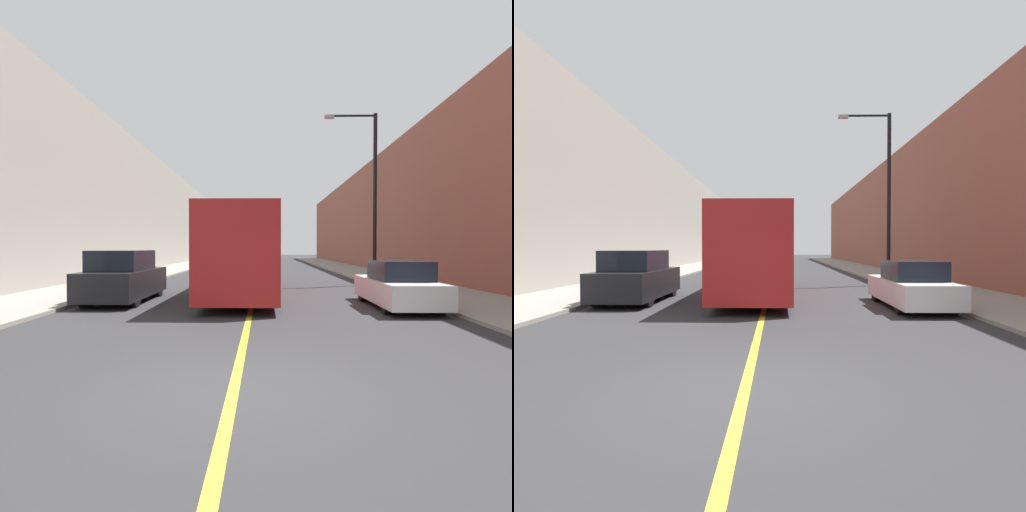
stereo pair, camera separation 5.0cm
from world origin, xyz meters
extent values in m
plane|color=#2D2D30|center=(0.00, 0.00, 0.00)|extent=(200.00, 200.00, 0.00)
cube|color=gray|center=(-7.83, 30.00, 0.06)|extent=(3.83, 72.00, 0.12)
cube|color=gray|center=(7.83, 30.00, 0.06)|extent=(3.83, 72.00, 0.12)
cube|color=gray|center=(-11.75, 30.00, 5.27)|extent=(4.00, 72.00, 10.55)
cube|color=brown|center=(11.75, 30.00, 4.79)|extent=(4.00, 72.00, 9.59)
cube|color=gold|center=(0.00, 30.00, 0.00)|extent=(0.16, 72.00, 0.01)
cube|color=#AD1E1E|center=(-0.39, 11.81, 1.82)|extent=(2.57, 12.15, 3.06)
cube|color=black|center=(-0.39, 5.76, 2.35)|extent=(2.18, 0.04, 1.38)
cylinder|color=black|center=(-1.40, 8.04, 0.48)|extent=(0.57, 0.96, 0.96)
cylinder|color=black|center=(0.61, 8.04, 0.48)|extent=(0.57, 0.96, 0.96)
cylinder|color=black|center=(-1.40, 15.58, 0.48)|extent=(0.57, 0.96, 0.96)
cylinder|color=black|center=(0.61, 15.58, 0.48)|extent=(0.57, 0.96, 0.96)
cube|color=black|center=(-4.72, 9.18, 0.68)|extent=(1.94, 4.71, 0.95)
cube|color=black|center=(-4.72, 8.94, 1.51)|extent=(1.71, 2.59, 0.71)
cube|color=black|center=(-4.72, 6.85, 0.85)|extent=(1.65, 0.04, 0.43)
cylinder|color=black|center=(-5.48, 7.72, 0.34)|extent=(0.43, 0.68, 0.68)
cylinder|color=black|center=(-3.96, 7.72, 0.34)|extent=(0.43, 0.68, 0.68)
cylinder|color=black|center=(-5.48, 10.64, 0.34)|extent=(0.43, 0.68, 0.68)
cylinder|color=black|center=(-3.96, 10.64, 0.34)|extent=(0.43, 0.68, 0.68)
cube|color=silver|center=(4.84, 7.93, 0.55)|extent=(1.79, 4.61, 0.74)
cube|color=black|center=(4.84, 7.70, 1.23)|extent=(1.58, 2.07, 0.63)
cube|color=black|center=(4.84, 5.66, 0.68)|extent=(1.53, 0.04, 0.33)
cylinder|color=black|center=(4.14, 6.50, 0.31)|extent=(0.39, 0.62, 0.62)
cylinder|color=black|center=(5.54, 6.50, 0.31)|extent=(0.39, 0.62, 0.62)
cylinder|color=black|center=(4.14, 9.36, 0.31)|extent=(0.39, 0.62, 0.62)
cylinder|color=black|center=(5.54, 9.36, 0.31)|extent=(0.39, 0.62, 0.62)
cylinder|color=black|center=(6.22, 15.70, 4.54)|extent=(0.20, 0.20, 8.84)
cylinder|color=black|center=(5.02, 15.70, 8.86)|extent=(2.40, 0.12, 0.12)
cube|color=#999993|center=(3.82, 15.70, 8.81)|extent=(0.50, 0.24, 0.16)
camera|label=1|loc=(0.43, -5.35, 1.98)|focal=28.00mm
camera|label=2|loc=(0.48, -5.35, 1.98)|focal=28.00mm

